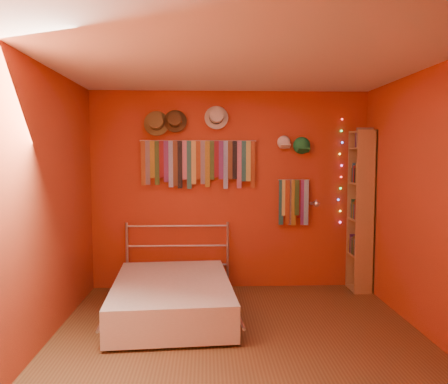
{
  "coord_description": "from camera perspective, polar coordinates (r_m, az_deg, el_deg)",
  "views": [
    {
      "loc": [
        -0.3,
        -3.78,
        1.68
      ],
      "look_at": [
        -0.11,
        0.9,
        1.3
      ],
      "focal_mm": 35.0,
      "sensor_mm": 36.0,
      "label": 1
    }
  ],
  "objects": [
    {
      "name": "tie_rack",
      "position": [
        5.47,
        -3.39,
        4.02
      ],
      "size": [
        1.45,
        0.03,
        0.61
      ],
      "color": "#B4B4B9",
      "rests_on": "back_wall"
    },
    {
      "name": "reading_lamp",
      "position": [
        5.49,
        11.89,
        -1.5
      ],
      "size": [
        0.07,
        0.32,
        0.09
      ],
      "color": "#B4B4B9",
      "rests_on": "back_wall"
    },
    {
      "name": "fairy_lights",
      "position": [
        5.75,
        15.01,
        2.64
      ],
      "size": [
        0.06,
        0.02,
        1.34
      ],
      "color": "#FF3333",
      "rests_on": "back_wall"
    },
    {
      "name": "cap_white",
      "position": [
        5.57,
        7.82,
        6.43
      ],
      "size": [
        0.17,
        0.22,
        0.17
      ],
      "color": "white",
      "rests_on": "back_wall"
    },
    {
      "name": "fedora_brown",
      "position": [
        5.47,
        -6.42,
        9.29
      ],
      "size": [
        0.28,
        0.15,
        0.28
      ],
      "rotation": [
        1.36,
        0.0,
        0.0
      ],
      "color": "#48341A",
      "rests_on": "back_wall"
    },
    {
      "name": "fedora_white",
      "position": [
        5.46,
        -1.0,
        9.82
      ],
      "size": [
        0.3,
        0.16,
        0.29
      ],
      "rotation": [
        1.36,
        0.0,
        0.0
      ],
      "color": "beige",
      "rests_on": "back_wall"
    },
    {
      "name": "bed",
      "position": [
        4.78,
        -6.78,
        -13.4
      ],
      "size": [
        1.41,
        1.82,
        0.86
      ],
      "rotation": [
        0.0,
        0.0,
        0.07
      ],
      "color": "#B4B4B9",
      "rests_on": "ground"
    },
    {
      "name": "bookshelf",
      "position": [
        5.7,
        17.8,
        -2.25
      ],
      "size": [
        0.25,
        0.34,
        2.0
      ],
      "color": "#A57E4A",
      "rests_on": "ground"
    },
    {
      "name": "small_tie_rack",
      "position": [
        5.6,
        9.09,
        -1.11
      ],
      "size": [
        0.4,
        0.03,
        0.59
      ],
      "color": "#B4B4B9",
      "rests_on": "back_wall"
    },
    {
      "name": "ceiling",
      "position": [
        3.88,
        2.27,
        16.83
      ],
      "size": [
        3.5,
        3.5,
        0.02
      ],
      "primitive_type": "cube",
      "color": "white",
      "rests_on": "back_wall"
    },
    {
      "name": "cap_green",
      "position": [
        5.61,
        10.11,
        5.98
      ],
      "size": [
        0.2,
        0.25,
        0.2
      ],
      "color": "#1C803F",
      "rests_on": "back_wall"
    },
    {
      "name": "fedora_olive",
      "position": [
        5.48,
        -8.85,
        8.97
      ],
      "size": [
        0.31,
        0.17,
        0.31
      ],
      "rotation": [
        1.36,
        0.0,
        0.0
      ],
      "color": "brown",
      "rests_on": "back_wall"
    },
    {
      "name": "back_wall",
      "position": [
        5.56,
        0.78,
        0.21
      ],
      "size": [
        3.5,
        0.02,
        2.5
      ],
      "primitive_type": "cube",
      "color": "maroon",
      "rests_on": "ground"
    },
    {
      "name": "right_wall",
      "position": [
        4.32,
        26.02,
        -1.55
      ],
      "size": [
        0.02,
        3.5,
        2.5
      ],
      "primitive_type": "cube",
      "color": "maroon",
      "rests_on": "ground"
    },
    {
      "name": "left_wall",
      "position": [
        4.07,
        -23.17,
        -1.8
      ],
      "size": [
        0.02,
        3.5,
        2.5
      ],
      "primitive_type": "cube",
      "color": "maroon",
      "rests_on": "ground"
    },
    {
      "name": "ground",
      "position": [
        4.15,
        2.15,
        -19.25
      ],
      "size": [
        3.5,
        3.5,
        0.0
      ],
      "primitive_type": "plane",
      "color": "brown",
      "rests_on": "ground"
    }
  ]
}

